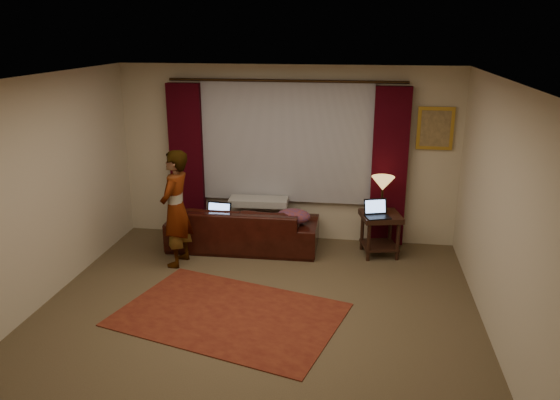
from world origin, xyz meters
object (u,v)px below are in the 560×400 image
Objects in this scene: tiffany_lamp at (382,194)px; laptop_sofa at (216,214)px; person at (176,209)px; sofa at (243,219)px; end_table at (380,234)px; laptop_table at (378,209)px.

laptop_sofa is at bearing -172.34° from tiffany_lamp.
tiffany_lamp is 2.85m from person.
sofa is 4.22× the size of tiffany_lamp.
end_table is at bearing -93.97° from tiffany_lamp.
person is (-2.67, -0.57, 0.06)m from laptop_table.
tiffany_lamp reaches higher than end_table.
laptop_table is at bearing -101.93° from tiffany_lamp.
end_table is at bearing 10.84° from laptop_sofa.
tiffany_lamp is at bearing 86.03° from end_table.
person is (-0.40, -0.52, 0.23)m from laptop_sofa.
tiffany_lamp reaches higher than laptop_table.
laptop_table is at bearing 174.94° from sofa.
laptop_table is (1.91, -0.13, 0.29)m from sofa.
sofa is 2.02m from tiffany_lamp.
tiffany_lamp is 1.46× the size of laptop_table.
sofa is at bearing 139.22° from person.
tiffany_lamp is 0.30m from laptop_table.
person reaches higher than end_table.
end_table is at bearing 111.27° from person.
person is (-0.76, -0.70, 0.36)m from sofa.
sofa is 1.09m from person.
laptop_table reaches higher than end_table.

